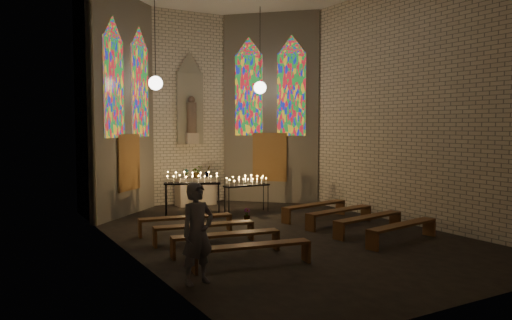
{
  "coord_description": "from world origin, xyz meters",
  "views": [
    {
      "loc": [
        -7.03,
        -11.12,
        2.88
      ],
      "look_at": [
        0.09,
        1.25,
        1.88
      ],
      "focal_mm": 35.0,
      "sensor_mm": 36.0,
      "label": 1
    }
  ],
  "objects_px": {
    "votive_stand_left": "(192,180)",
    "votive_stand_right": "(247,183)",
    "aisle_flower_pot": "(247,215)",
    "visitor": "(198,233)",
    "altar": "(196,191)"
  },
  "relations": [
    {
      "from": "votive_stand_right",
      "to": "altar",
      "type": "bearing_deg",
      "value": 109.52
    },
    {
      "from": "votive_stand_left",
      "to": "votive_stand_right",
      "type": "height_order",
      "value": "votive_stand_left"
    },
    {
      "from": "altar",
      "to": "votive_stand_right",
      "type": "bearing_deg",
      "value": -70.09
    },
    {
      "from": "aisle_flower_pot",
      "to": "votive_stand_right",
      "type": "relative_size",
      "value": 0.24
    },
    {
      "from": "votive_stand_left",
      "to": "votive_stand_right",
      "type": "bearing_deg",
      "value": 9.84
    },
    {
      "from": "aisle_flower_pot",
      "to": "votive_stand_right",
      "type": "bearing_deg",
      "value": 61.38
    },
    {
      "from": "votive_stand_left",
      "to": "visitor",
      "type": "relative_size",
      "value": 0.97
    },
    {
      "from": "aisle_flower_pot",
      "to": "visitor",
      "type": "height_order",
      "value": "visitor"
    },
    {
      "from": "altar",
      "to": "votive_stand_right",
      "type": "distance_m",
      "value": 2.5
    },
    {
      "from": "votive_stand_left",
      "to": "altar",
      "type": "bearing_deg",
      "value": 88.71
    },
    {
      "from": "altar",
      "to": "visitor",
      "type": "height_order",
      "value": "visitor"
    },
    {
      "from": "votive_stand_right",
      "to": "visitor",
      "type": "relative_size",
      "value": 0.85
    },
    {
      "from": "votive_stand_left",
      "to": "visitor",
      "type": "xyz_separation_m",
      "value": [
        -2.6,
        -6.47,
        -0.2
      ]
    },
    {
      "from": "altar",
      "to": "votive_stand_left",
      "type": "height_order",
      "value": "votive_stand_left"
    },
    {
      "from": "altar",
      "to": "votive_stand_right",
      "type": "xyz_separation_m",
      "value": [
        0.83,
        -2.3,
        0.49
      ]
    }
  ]
}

